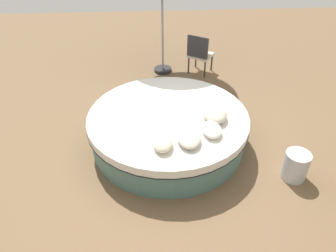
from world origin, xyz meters
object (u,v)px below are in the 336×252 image
Objects in this scene: throw_pillow_3 at (215,114)px; patio_chair at (199,52)px; throw_pillow_0 at (163,143)px; throw_pillow_1 at (189,137)px; side_table at (295,166)px; throw_pillow_2 at (212,130)px; round_bed at (168,128)px.

throw_pillow_3 is 0.54× the size of patio_chair.
throw_pillow_3 reaches higher than throw_pillow_0.
throw_pillow_3 is (-0.57, 0.50, 0.03)m from throw_pillow_1.
throw_pillow_0 reaches higher than side_table.
side_table is (0.83, 1.15, -0.47)m from throw_pillow_3.
round_bed is at bearing -131.18° from throw_pillow_2.
throw_pillow_1 is 0.76m from throw_pillow_3.
throw_pillow_0 is 0.79× the size of throw_pillow_1.
throw_pillow_1 is 1.73m from side_table.
throw_pillow_3 is (0.17, 0.77, 0.39)m from round_bed.
throw_pillow_2 is at bearing 48.82° from round_bed.
throw_pillow_1 is 1.13× the size of side_table.
throw_pillow_0 is at bearing -74.83° from throw_pillow_1.
throw_pillow_1 is at bearing 105.17° from throw_pillow_0.
patio_chair reaches higher than throw_pillow_0.
throw_pillow_2 reaches higher than round_bed.
patio_chair is at bearing 163.11° from throw_pillow_0.
side_table is at bearing 85.86° from throw_pillow_0.
throw_pillow_2 is 0.83× the size of throw_pillow_3.
throw_pillow_0 is 0.44× the size of patio_chair.
patio_chair is (-3.52, 1.07, -0.13)m from throw_pillow_0.
round_bed is 5.24× the size of throw_pillow_3.
throw_pillow_3 is at bearing -60.03° from patio_chair.
throw_pillow_0 reaches higher than throw_pillow_2.
throw_pillow_2 is at bearing 113.84° from throw_pillow_1.
throw_pillow_1 is 1.23× the size of throw_pillow_2.
throw_pillow_2 is (-0.28, 0.78, -0.01)m from throw_pillow_0.
throw_pillow_3 is at bearing 163.30° from throw_pillow_2.
patio_chair reaches higher than throw_pillow_2.
throw_pillow_0 is 0.42m from throw_pillow_1.
throw_pillow_1 and throw_pillow_2 have the same top height.
patio_chair is at bearing 174.97° from throw_pillow_2.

